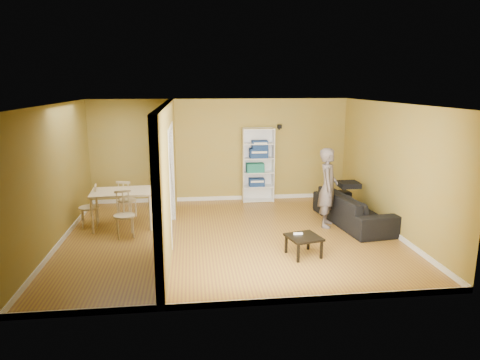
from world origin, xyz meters
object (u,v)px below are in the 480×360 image
Objects in this scene: dining_table at (122,194)px; person at (328,181)px; coffee_table at (304,239)px; chair_left at (89,206)px; sofa at (354,204)px; bookshelf at (258,165)px; chair_far at (127,199)px; chair_near at (124,214)px.

person is at bearing -5.98° from dining_table.
chair_left reaches higher than coffee_table.
sofa reaches higher than coffee_table.
bookshelf reaches higher than sofa.
sofa is at bearing -60.15° from person.
dining_table is at bearing 75.89° from chair_left.
chair_far is (0.01, 0.58, -0.26)m from dining_table.
person reaches higher than chair_left.
coffee_table is at bearing 54.20° from chair_left.
sofa is 4.99m from chair_far.
chair_left is at bearing 153.43° from coffee_table.
dining_table is 1.37× the size of chair_near.
chair_far is (-3.38, 2.56, 0.14)m from coffee_table.
sofa is 2.78m from bookshelf.
coffee_table is 0.59× the size of chair_near.
chair_near is 1.21m from chair_far.
coffee_table is 3.94m from dining_table.
coffee_table is (-1.53, -1.63, -0.13)m from sofa.
bookshelf is at bearing 32.81° from sofa.
chair_far reaches higher than coffee_table.
dining_table is at bearing 78.45° from sofa.
person is 2.46m from bookshelf.
coffee_table is at bearing 156.71° from chair_far.
chair_near is at bearing -142.10° from bookshelf.
chair_near is 1.02× the size of chair_far.
coffee_table is 3.53m from chair_near.
chair_left reaches higher than dining_table.
chair_left reaches higher than chair_far.
sofa reaches higher than dining_table.
chair_far is (-0.12, 1.20, -0.01)m from chair_near.
coffee_table is 4.57m from chair_left.
person is 4.33m from dining_table.
coffee_table is (-0.91, -1.53, -0.67)m from person.
chair_near is (-3.26, 1.36, 0.15)m from coffee_table.
coffee_table is 0.60× the size of chair_left.
bookshelf reaches higher than coffee_table.
sofa is 1.21× the size of bookshelf.
chair_near reaches higher than dining_table.
person is 2.21× the size of chair_far.
chair_left is 0.99× the size of chair_near.
chair_left reaches higher than sofa.
bookshelf is at bearing 24.76° from chair_near.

